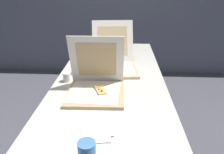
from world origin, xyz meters
The scene contains 8 objects.
table centered at (0.00, 0.56, 0.68)m, with size 0.85×2.03×0.73m.
pizza_box_front centered at (-0.08, 0.26, 0.78)m, with size 0.39×0.39×0.39m.
pizza_box_middle centered at (0.02, 0.73, 0.78)m, with size 0.44×0.56×0.38m.
cup_white_mid centered at (-0.29, 0.60, 0.76)m, with size 0.06×0.06×0.07m, color white.
cup_white_far centered at (-0.18, 0.92, 0.76)m, with size 0.06×0.06×0.07m, color white.
cup_white_near_center centered at (-0.33, 0.44, 0.76)m, with size 0.06×0.06×0.07m, color white.
cup_printed_front centered at (-0.05, -0.37, 0.78)m, with size 0.08×0.08×0.10m, color #477FCC.
napkin_pile centered at (-0.03, -0.18, 0.73)m, with size 0.18×0.19×0.01m.
Camera 1 is at (0.10, -1.09, 1.45)m, focal length 35.28 mm.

